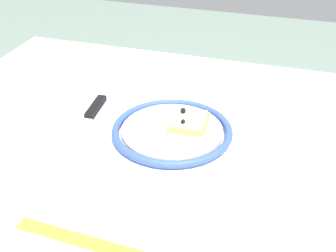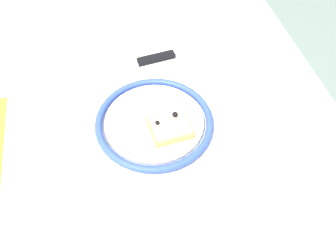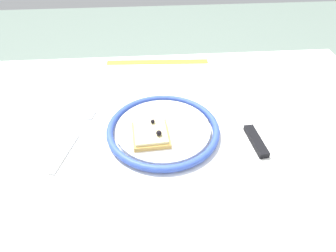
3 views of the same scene
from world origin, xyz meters
name	(u,v)px [view 1 (image 1 of 3)]	position (x,y,z in m)	size (l,w,h in m)	color
dining_table	(186,171)	(0.00, 0.00, 0.63)	(1.16, 0.75, 0.73)	white
plate	(172,131)	(0.03, 0.02, 0.74)	(0.24, 0.24, 0.02)	white
pizza_slice_near	(190,121)	(0.00, -0.01, 0.75)	(0.08, 0.09, 0.03)	tan
knife	(91,115)	(0.21, 0.00, 0.73)	(0.04, 0.24, 0.01)	silver
fork	(266,149)	(-0.16, 0.01, 0.73)	(0.07, 0.20, 0.00)	beige
measuring_tape	(107,248)	(0.03, 0.33, 0.73)	(0.30, 0.02, 0.00)	yellow
napkin	(64,59)	(0.41, -0.25, 0.73)	(0.13, 0.15, 0.00)	white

